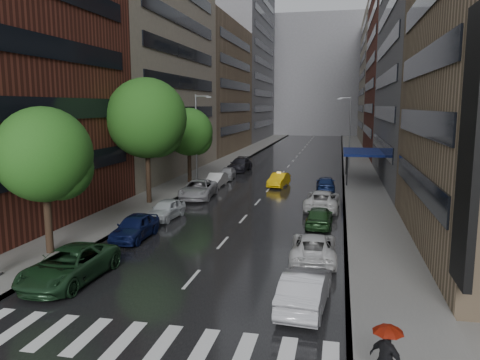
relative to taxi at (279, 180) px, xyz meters
The scene contains 18 objects.
ground 30.03m from the taxi, 91.43° to the right, with size 220.00×220.00×0.00m, color gray.
road 20.01m from the taxi, 92.15° to the left, with size 14.00×140.00×0.01m, color black.
sidewalk_left 22.24m from the taxi, 116.01° to the left, with size 4.00×140.00×0.15m, color gray.
sidewalk_right 21.63m from the taxi, 67.57° to the left, with size 4.00×140.00×0.15m, color gray.
crosswalk 32.03m from the taxi, 90.98° to the right, with size 13.15×2.80×0.01m.
buildings_left 36.20m from the taxi, 118.70° to the left, with size 8.00×108.00×38.00m.
buildings_right 33.49m from the taxi, 61.90° to the left, with size 8.05×109.10×36.00m.
building_far 89.31m from the taxi, 90.49° to the left, with size 40.00×14.00×32.00m, color slate.
tree_near 26.37m from the taxi, 111.14° to the right, with size 5.02×5.02×8.00m.
tree_mid 15.51m from the taxi, 131.34° to the right, with size 6.42×6.42×10.23m.
tree_far 10.45m from the taxi, behind, with size 4.89×4.89×7.80m.
taxi is the anchor object (origin of this frame).
parked_cars_left 11.25m from the taxi, 123.13° to the right, with size 2.99×43.36×1.58m.
parked_cars_right 15.99m from the taxi, 73.10° to the right, with size 2.74×31.10×1.56m.
ped_red_umbrella 34.23m from the taxi, 77.75° to the right, with size 1.12×1.09×2.01m.
street_lamp_left 9.46m from the taxi, behind, with size 1.74×0.22×9.00m.
street_lamp_right 17.06m from the taxi, 65.05° to the left, with size 1.74×0.22×9.00m.
awning 9.93m from the taxi, 31.19° to the left, with size 4.00×8.00×3.12m.
Camera 1 is at (6.55, -15.89, 8.02)m, focal length 35.00 mm.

